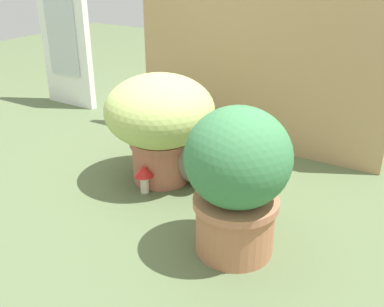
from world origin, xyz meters
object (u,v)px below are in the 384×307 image
at_px(leafy_planter, 237,177).
at_px(mushroom_ornament_red, 144,174).
at_px(grass_planter, 160,119).
at_px(cat, 193,152).

xyz_separation_m(leafy_planter, mushroom_ornament_red, (-0.44, 0.14, -0.17)).
distance_m(grass_planter, mushroom_ornament_red, 0.22).
relative_size(leafy_planter, mushroom_ornament_red, 4.16).
bearing_deg(leafy_planter, mushroom_ornament_red, 162.06).
distance_m(leafy_planter, cat, 0.47).
distance_m(cat, mushroom_ornament_red, 0.21).
height_order(grass_planter, leafy_planter, leafy_planter).
relative_size(grass_planter, cat, 1.23).
bearing_deg(mushroom_ornament_red, leafy_planter, -17.94).
bearing_deg(mushroom_ornament_red, grass_planter, 94.10).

